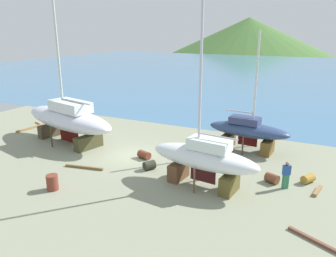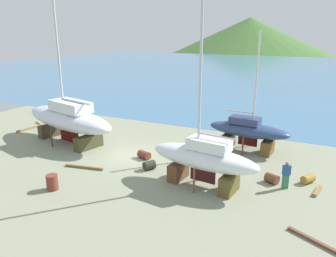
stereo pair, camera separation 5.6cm
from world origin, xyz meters
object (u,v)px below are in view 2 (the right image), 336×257
at_px(sailboat_far_slipway, 68,118).
at_px(barrel_tipped_center, 272,178).
at_px(barrel_tipped_left, 52,182).
at_px(barrel_rust_near, 149,165).
at_px(sailboat_mid_port, 204,158).
at_px(barrel_blue_faded, 144,155).
at_px(worker, 286,175).
at_px(barrel_ochre, 308,179).
at_px(sailboat_small_center, 248,131).

distance_m(sailboat_far_slipway, barrel_tipped_center, 16.72).
xyz_separation_m(barrel_tipped_center, barrel_tipped_left, (-11.53, -6.57, 0.17)).
relative_size(barrel_tipped_left, barrel_rust_near, 1.22).
bearing_deg(sailboat_mid_port, barrel_blue_faded, -16.07).
bearing_deg(barrel_blue_faded, sailboat_far_slipway, 176.21).
height_order(worker, barrel_blue_faded, worker).
xyz_separation_m(sailboat_mid_port, barrel_ochre, (5.72, 3.18, -1.51)).
distance_m(barrel_tipped_center, barrel_rust_near, 7.96).
bearing_deg(sailboat_small_center, barrel_ochre, -36.38).
distance_m(barrel_blue_faded, barrel_tipped_left, 7.05).
distance_m(barrel_blue_faded, barrel_tipped_center, 9.10).
bearing_deg(barrel_tipped_left, sailboat_small_center, 52.90).
height_order(sailboat_far_slipway, barrel_blue_faded, sailboat_far_slipway).
bearing_deg(worker, sailboat_far_slipway, -128.62).
relative_size(worker, barrel_tipped_center, 2.22).
distance_m(barrel_tipped_center, barrel_ochre, 2.24).
bearing_deg(barrel_tipped_center, sailboat_far_slipway, 178.15).
relative_size(sailboat_far_slipway, barrel_tipped_center, 22.03).
bearing_deg(sailboat_far_slipway, worker, -169.69).
bearing_deg(barrel_blue_faded, barrel_tipped_center, -0.25).
relative_size(sailboat_small_center, barrel_tipped_center, 11.90).
bearing_deg(barrel_tipped_left, worker, 26.47).
distance_m(barrel_tipped_center, barrel_tipped_left, 13.28).
relative_size(sailboat_mid_port, barrel_blue_faded, 11.80).
height_order(barrel_blue_faded, barrel_tipped_left, barrel_tipped_left).
relative_size(sailboat_far_slipway, worker, 9.91).
height_order(sailboat_far_slipway, worker, sailboat_far_slipway).
bearing_deg(barrel_tipped_left, barrel_rust_near, 53.67).
bearing_deg(worker, barrel_tipped_left, -99.00).
height_order(sailboat_mid_port, sailboat_small_center, sailboat_mid_port).
bearing_deg(barrel_rust_near, sailboat_far_slipway, 166.90).
bearing_deg(sailboat_mid_port, worker, -152.30).
bearing_deg(sailboat_small_center, barrel_tipped_left, -122.46).
bearing_deg(barrel_tipped_left, barrel_ochre, 29.21).
distance_m(sailboat_mid_port, barrel_tipped_left, 9.06).
distance_m(sailboat_small_center, barrel_blue_faded, 8.25).
height_order(barrel_tipped_center, barrel_ochre, barrel_tipped_center).
bearing_deg(worker, sailboat_mid_port, -104.17).
xyz_separation_m(worker, barrel_tipped_left, (-12.36, -6.15, -0.42)).
height_order(sailboat_mid_port, worker, sailboat_mid_port).
xyz_separation_m(sailboat_small_center, barrel_tipped_center, (2.71, -5.09, -1.30)).
distance_m(sailboat_mid_port, sailboat_small_center, 7.35).
distance_m(barrel_ochre, barrel_tipped_left, 15.51).
bearing_deg(sailboat_far_slipway, barrel_ochre, -165.13).
relative_size(sailboat_mid_port, worker, 6.45).
distance_m(worker, barrel_rust_near, 8.72).
bearing_deg(barrel_tipped_center, barrel_rust_near, -169.05).
bearing_deg(sailboat_far_slipway, sailboat_small_center, -148.39).
height_order(sailboat_small_center, barrel_tipped_left, sailboat_small_center).
distance_m(sailboat_small_center, barrel_rust_near, 8.45).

